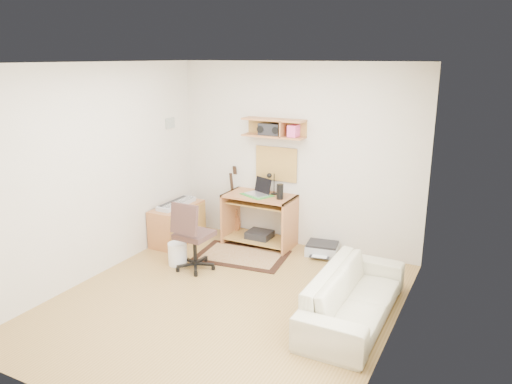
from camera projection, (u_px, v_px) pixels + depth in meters
The scene contains 22 objects.
floor at pixel (225, 302), 5.50m from camera, with size 3.60×4.00×0.01m, color #A68045.
ceiling at pixel (221, 62), 4.80m from camera, with size 3.60×4.00×0.01m, color white.
back_wall at pixel (297, 157), 6.87m from camera, with size 3.60×0.01×2.60m, color beige.
left_wall at pixel (96, 172), 5.95m from camera, with size 0.01×4.00×2.60m, color beige.
right_wall at pixel (397, 215), 4.35m from camera, with size 0.01×4.00×2.60m, color beige.
wall_shelf at pixel (274, 128), 6.78m from camera, with size 0.90×0.25×0.26m, color #B57140.
cork_board at pixel (276, 164), 7.01m from camera, with size 0.64×0.03×0.49m, color #A47A52.
wall_photo at pixel (170, 123), 7.11m from camera, with size 0.02×0.20×0.15m, color #4C8CBF.
desk at pixel (260, 220), 7.07m from camera, with size 1.00×0.55×0.75m, color #B57140, non-canonical shape.
laptop at pixel (257, 187), 6.93m from camera, with size 0.32×0.32×0.24m, color silver, non-canonical shape.
speaker at pixel (280, 192), 6.75m from camera, with size 0.10×0.10×0.21m, color black.
desk_lamp at pixel (274, 184), 6.98m from camera, with size 0.10×0.10×0.31m, color black, non-canonical shape.
pencil_cup at pixel (280, 193), 6.92m from camera, with size 0.06×0.06×0.09m, color #324C96.
boombox at pixel (270, 129), 6.80m from camera, with size 0.31×0.14×0.16m, color black.
rug at pixel (242, 256), 6.74m from camera, with size 1.21×0.81×0.02m, color tan.
task_chair at pixel (194, 235), 6.23m from camera, with size 0.48×0.48×0.93m, color #3B2723, non-canonical shape.
cabinet at pixel (177, 223), 7.22m from camera, with size 0.40×0.90×0.55m, color #B57140.
music_keyboard at pixel (177, 204), 7.14m from camera, with size 0.22×0.70×0.06m, color #B2B5BA.
guitar at pixel (231, 202), 7.38m from camera, with size 0.29×0.18×1.08m, color brown, non-canonical shape.
waste_basket at pixel (178, 254), 6.44m from camera, with size 0.25×0.25×0.30m, color white.
printer at pixel (322, 249), 6.78m from camera, with size 0.43×0.33×0.16m, color #A5A8AA.
sofa at pixel (354, 288), 5.06m from camera, with size 1.78×0.52×0.70m, color beige.
Camera 1 is at (2.58, -4.26, 2.67)m, focal length 34.32 mm.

